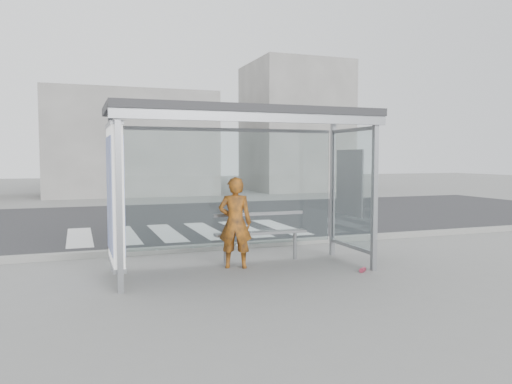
{
  "coord_description": "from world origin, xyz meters",
  "views": [
    {
      "loc": [
        -2.53,
        -7.61,
        1.85
      ],
      "look_at": [
        0.28,
        0.2,
        1.27
      ],
      "focal_mm": 35.0,
      "sensor_mm": 36.0,
      "label": 1
    }
  ],
  "objects_px": {
    "bench": "(261,232)",
    "soda_can": "(363,270)",
    "bus_shelter": "(220,149)",
    "person": "(235,223)"
  },
  "relations": [
    {
      "from": "bench",
      "to": "soda_can",
      "type": "relative_size",
      "value": 12.34
    },
    {
      "from": "bus_shelter",
      "to": "person",
      "type": "relative_size",
      "value": 2.79
    },
    {
      "from": "person",
      "to": "soda_can",
      "type": "bearing_deg",
      "value": 172.21
    },
    {
      "from": "bus_shelter",
      "to": "soda_can",
      "type": "height_order",
      "value": "bus_shelter"
    },
    {
      "from": "bench",
      "to": "soda_can",
      "type": "height_order",
      "value": "bench"
    },
    {
      "from": "person",
      "to": "soda_can",
      "type": "distance_m",
      "value": 2.21
    },
    {
      "from": "bench",
      "to": "person",
      "type": "bearing_deg",
      "value": -150.72
    },
    {
      "from": "bus_shelter",
      "to": "person",
      "type": "height_order",
      "value": "bus_shelter"
    },
    {
      "from": "bus_shelter",
      "to": "bench",
      "type": "bearing_deg",
      "value": 30.63
    },
    {
      "from": "person",
      "to": "soda_can",
      "type": "height_order",
      "value": "person"
    }
  ]
}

